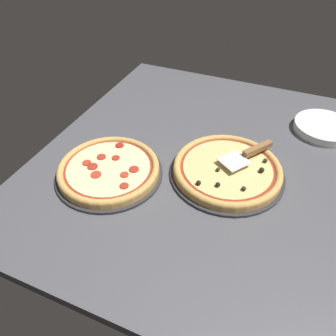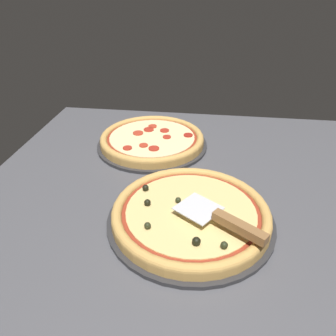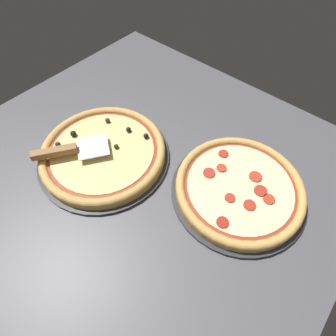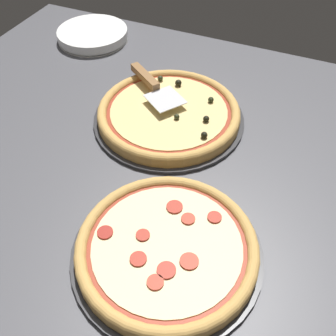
{
  "view_description": "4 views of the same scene",
  "coord_description": "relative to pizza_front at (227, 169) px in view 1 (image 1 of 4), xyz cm",
  "views": [
    {
      "loc": [
        -90.6,
        -24.98,
        76.65
      ],
      "look_at": [
        -13.62,
        7.67,
        3.0
      ],
      "focal_mm": 35.0,
      "sensor_mm": 36.0,
      "label": 1
    },
    {
      "loc": [
        -2.91,
        -71.09,
        51.29
      ],
      "look_at": [
        -13.62,
        7.67,
        3.0
      ],
      "focal_mm": 35.0,
      "sensor_mm": 36.0,
      "label": 2
    },
    {
      "loc": [
        18.83,
        35.59,
        63.29
      ],
      "look_at": [
        -13.62,
        7.67,
        3.0
      ],
      "focal_mm": 28.0,
      "sensor_mm": 36.0,
      "label": 3
    },
    {
      "loc": [
        -37.78,
        63.04,
        66.57
      ],
      "look_at": [
        -13.62,
        7.67,
        3.0
      ],
      "focal_mm": 42.0,
      "sensor_mm": 36.0,
      "label": 4
    }
  ],
  "objects": [
    {
      "name": "serving_spatula",
      "position": [
        8.3,
        -6.12,
        3.4
      ],
      "size": [
        20.37,
        16.4,
        2.0
      ],
      "color": "silver",
      "rests_on": "pizza_front"
    },
    {
      "name": "ground_plane",
      "position": [
        5.7,
        11.01,
        -4.43
      ],
      "size": [
        130.41,
        114.35,
        3.6
      ],
      "primitive_type": "cube",
      "color": "#4C4C51"
    },
    {
      "name": "pizza_pan_back",
      "position": [
        -15.84,
        37.35,
        -2.13
      ],
      "size": [
        36.9,
        36.9,
        1.0
      ],
      "primitive_type": "cylinder",
      "color": "#2D2D30",
      "rests_on": "ground_plane"
    },
    {
      "name": "pizza_front",
      "position": [
        0.0,
        0.0,
        0.0
      ],
      "size": [
        37.06,
        37.06,
        4.24
      ],
      "color": "tan",
      "rests_on": "pizza_pan_front"
    },
    {
      "name": "pizza_back",
      "position": [
        -15.84,
        37.35,
        -0.0
      ],
      "size": [
        34.69,
        34.69,
        3.22
      ],
      "color": "tan",
      "rests_on": "pizza_pan_back"
    },
    {
      "name": "pizza_pan_front",
      "position": [
        0.01,
        0.01,
        -2.13
      ],
      "size": [
        39.42,
        39.42,
        1.0
      ],
      "primitive_type": "cylinder",
      "color": "#2D2D30",
      "rests_on": "ground_plane"
    },
    {
      "name": "plate_stack",
      "position": [
        40.58,
        -29.04,
        -0.88
      ],
      "size": [
        23.42,
        23.42,
        3.5
      ],
      "color": "white",
      "rests_on": "ground_plane"
    }
  ]
}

